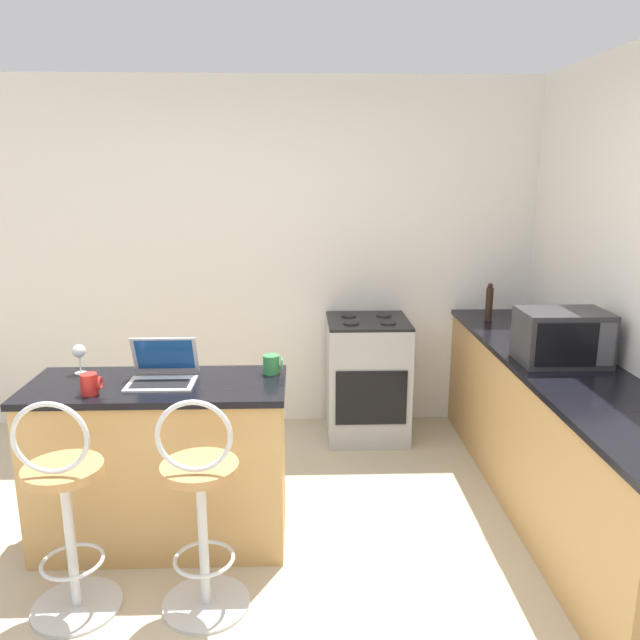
{
  "coord_description": "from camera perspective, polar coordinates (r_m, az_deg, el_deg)",
  "views": [
    {
      "loc": [
        0.23,
        -2.37,
        1.95
      ],
      "look_at": [
        0.36,
        1.57,
        0.99
      ],
      "focal_mm": 35.0,
      "sensor_mm": 36.0,
      "label": 1
    }
  ],
  "objects": [
    {
      "name": "mug_green",
      "position": [
        3.32,
        -4.42,
        -4.05
      ],
      "size": [
        0.11,
        0.09,
        0.1
      ],
      "color": "#338447",
      "rests_on": "breakfast_bar"
    },
    {
      "name": "laptop",
      "position": [
        3.29,
        -14.18,
        -4.51
      ],
      "size": [
        0.34,
        0.29,
        0.22
      ],
      "color": "#B7BABF",
      "rests_on": "breakfast_bar"
    },
    {
      "name": "wall_back",
      "position": [
        4.74,
        -4.67,
        5.78
      ],
      "size": [
        12.0,
        0.06,
        2.6
      ],
      "color": "silver",
      "rests_on": "ground_plane"
    },
    {
      "name": "mug_red",
      "position": [
        3.21,
        -20.29,
        -5.51
      ],
      "size": [
        0.1,
        0.08,
        0.1
      ],
      "color": "red",
      "rests_on": "breakfast_bar"
    },
    {
      "name": "bar_stool_near",
      "position": [
        3.05,
        -22.22,
        -16.01
      ],
      "size": [
        0.4,
        0.4,
        1.04
      ],
      "color": "silver",
      "rests_on": "ground_plane"
    },
    {
      "name": "stove_range",
      "position": [
        4.63,
        4.32,
        -5.32
      ],
      "size": [
        0.58,
        0.59,
        0.9
      ],
      "color": "#9EA3A8",
      "rests_on": "ground_plane"
    },
    {
      "name": "microwave",
      "position": [
        3.72,
        21.28,
        -1.45
      ],
      "size": [
        0.47,
        0.33,
        0.3
      ],
      "color": "#2D2D30",
      "rests_on": "counter_right"
    },
    {
      "name": "breakfast_bar",
      "position": [
        3.46,
        -14.28,
        -12.54
      ],
      "size": [
        1.31,
        0.56,
        0.89
      ],
      "color": "tan",
      "rests_on": "ground_plane"
    },
    {
      "name": "ground_plane",
      "position": [
        3.08,
        -6.39,
        -25.71
      ],
      "size": [
        20.0,
        20.0,
        0.0
      ],
      "primitive_type": "plane",
      "color": "#BCAD8E"
    },
    {
      "name": "counter_right",
      "position": [
        3.88,
        20.9,
        -10.05
      ],
      "size": [
        0.61,
        2.82,
        0.89
      ],
      "color": "tan",
      "rests_on": "ground_plane"
    },
    {
      "name": "pepper_mill",
      "position": [
        4.61,
        15.21,
        1.55
      ],
      "size": [
        0.05,
        0.05,
        0.27
      ],
      "color": "#331E14",
      "rests_on": "counter_right"
    },
    {
      "name": "bar_stool_far",
      "position": [
        2.9,
        -10.83,
        -16.74
      ],
      "size": [
        0.4,
        0.4,
        1.04
      ],
      "color": "silver",
      "rests_on": "ground_plane"
    },
    {
      "name": "wine_glass_tall",
      "position": [
        3.53,
        -21.17,
        -2.78
      ],
      "size": [
        0.07,
        0.07,
        0.16
      ],
      "color": "silver",
      "rests_on": "breakfast_bar"
    }
  ]
}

